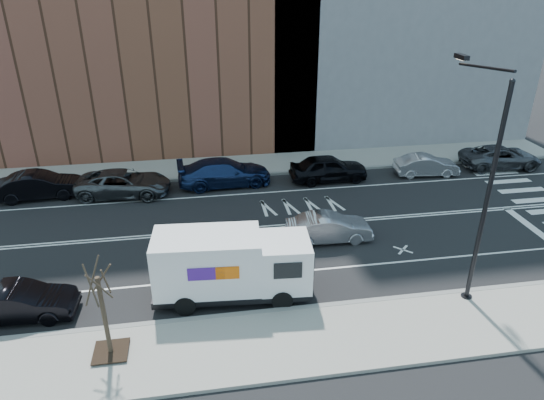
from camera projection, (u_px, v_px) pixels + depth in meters
name	position (u px, v px, depth m)	size (l,w,h in m)	color
ground	(270.00, 227.00, 25.56)	(120.00, 120.00, 0.00)	black
sidewalk_near	(308.00, 340.00, 17.70)	(44.00, 3.60, 0.15)	gray
sidewalk_far	(250.00, 165.00, 33.35)	(44.00, 3.60, 0.15)	gray
curb_near	(298.00, 309.00, 19.30)	(44.00, 0.25, 0.17)	gray
curb_far	(253.00, 175.00, 31.74)	(44.00, 0.25, 0.17)	gray
crosswalk	(544.00, 205.00, 27.87)	(3.00, 14.00, 0.01)	white
road_markings	(270.00, 227.00, 25.56)	(40.00, 8.60, 0.01)	white
streetlight	(482.00, 182.00, 18.22)	(0.44, 4.02, 9.34)	black
street_tree	(106.00, 324.00, 16.45)	(1.20, 1.20, 3.75)	black
fedex_van	(231.00, 265.00, 19.55)	(6.53, 2.65, 2.92)	black
far_parked_b	(39.00, 185.00, 28.47)	(1.67, 4.80, 1.58)	black
far_parked_c	(124.00, 183.00, 28.82)	(2.53, 5.48, 1.52)	#494C50
far_parked_d	(224.00, 172.00, 30.16)	(2.34, 5.75, 1.67)	navy
far_parked_e	(328.00, 168.00, 30.79)	(1.98, 4.92, 1.68)	black
far_parked_f	(426.00, 165.00, 31.66)	(1.43, 4.11, 1.35)	#ACABB0
far_parked_g	(501.00, 157.00, 32.87)	(2.45, 5.31, 1.48)	#46494D
driving_sedan	(329.00, 228.00, 24.04)	(1.47, 4.23, 1.39)	#AAA9AE
near_parked_rear_a	(18.00, 302.00, 18.68)	(1.50, 4.31, 1.42)	black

